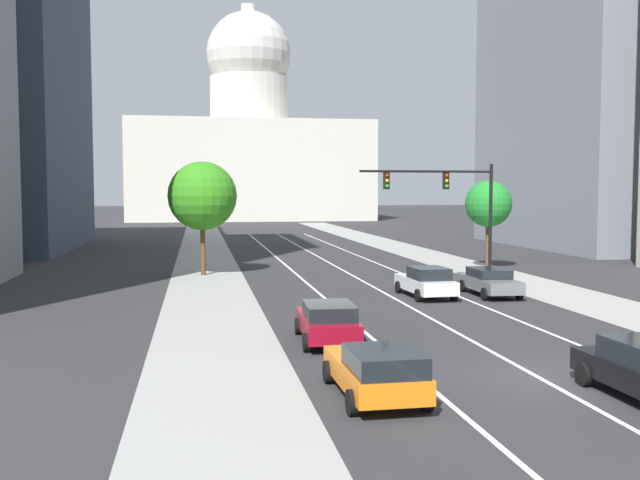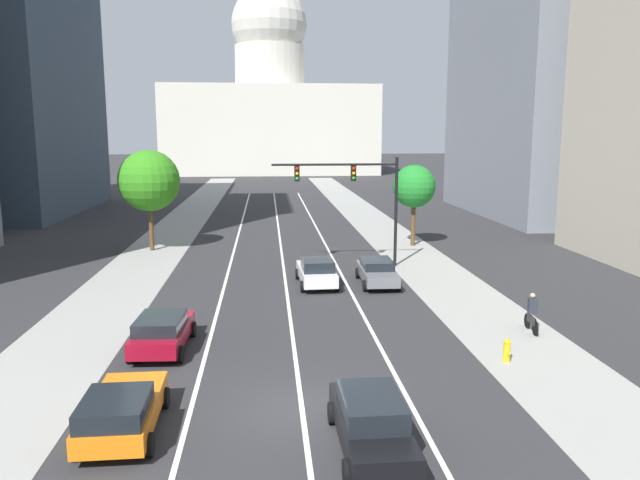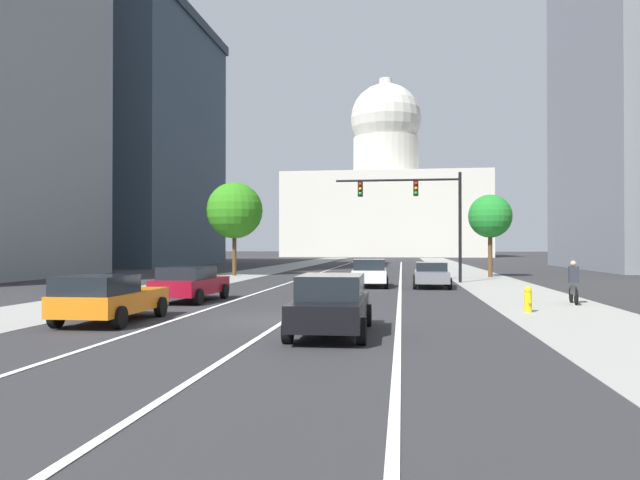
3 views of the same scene
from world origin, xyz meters
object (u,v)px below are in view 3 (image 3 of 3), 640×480
Objects in this scene: car_crimson at (190,283)px; traffic_signal_mast at (421,203)px; capitol_building at (386,196)px; car_white at (369,273)px; car_black at (331,303)px; fire_hydrant at (528,299)px; car_gray at (431,274)px; street_tree_near_left at (234,211)px; street_tree_mid_right at (490,217)px; cyclist at (574,283)px; car_orange at (108,297)px.

traffic_signal_mast reaches higher than car_crimson.
capitol_building is 101.81m from car_white.
car_white is at bearing -0.80° from car_black.
car_gray is at bearing 102.31° from fire_hydrant.
street_tree_near_left reaches higher than car_crimson.
car_white is at bearing -32.24° from car_crimson.
street_tree_mid_right reaches higher than car_crimson.
car_gray is (5.16, -100.96, -12.85)m from capitol_building.
traffic_signal_mast is 8.75× the size of fire_hydrant.
capitol_building is 9.55× the size of car_white.
car_gray is 10.36m from cyclist.
cyclist is at bearing -68.10° from traffic_signal_mast.
traffic_signal_mast is at bearing 26.61° from cyclist.
fire_hydrant is 0.15× the size of street_tree_mid_right.
street_tree_near_left reaches higher than street_tree_mid_right.
cyclist is at bearing -46.27° from street_tree_near_left.
car_white is (6.88, 16.95, 0.03)m from car_orange.
car_crimson is at bearing 38.62° from car_black.
car_white is 0.97× the size of car_black.
car_gray is at bearing -11.42° from car_black.
capitol_building is 6.04× the size of street_tree_near_left.
capitol_building reaches higher than car_crimson.
traffic_signal_mast is at bearing -34.44° from car_white.
car_orange is at bearing 78.06° from car_black.
cyclist is (2.41, 3.35, 0.39)m from fire_hydrant.
street_tree_near_left is at bearing 13.69° from car_crimson.
car_gray is 6.43m from traffic_signal_mast.
street_tree_near_left reaches higher than car_white.
capitol_building is at bearing 96.42° from street_tree_mid_right.
street_tree_near_left is at bearing 154.35° from traffic_signal_mast.
capitol_building reaches higher than fire_hydrant.
capitol_building is at bearing 3.93° from car_gray.
street_tree_mid_right is at bearing -16.18° from car_black.
capitol_building is 111.19m from cyclist.
car_gray is at bearing -43.53° from car_crimson.
cyclist is at bearing -149.46° from car_gray.
car_orange is 0.98× the size of car_crimson.
car_orange is 0.95× the size of car_white.
traffic_signal_mast reaches higher than car_gray.
street_tree_near_left is (-19.43, -0.28, 0.58)m from street_tree_mid_right.
traffic_signal_mast is 1.09× the size of street_tree_near_left.
traffic_signal_mast is at bearing -31.38° from car_crimson.
car_black is at bearing -105.39° from street_tree_mid_right.
traffic_signal_mast is at bearing -126.83° from street_tree_mid_right.
car_black is (-3.44, -18.33, 0.05)m from car_gray.
street_tree_mid_right is at bearing 53.17° from traffic_signal_mast.
car_orange is at bearing 149.71° from car_gray.
capitol_building is at bearing -1.39° from car_white.
car_white is 1.03× the size of car_crimson.
car_crimson is at bearing -92.67° from capitol_building.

